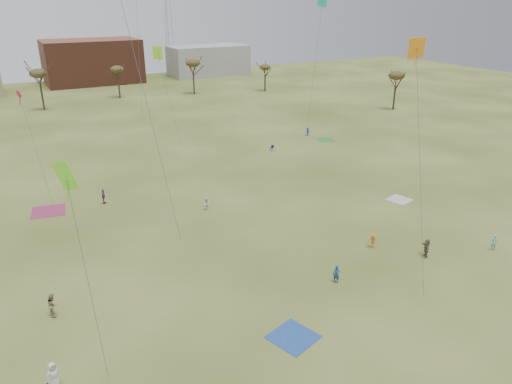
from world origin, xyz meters
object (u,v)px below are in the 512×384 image
camp_chair_right (272,149)px  radio_tower (168,11)px  flyer_near_left (53,375)px  flyer_near_right (336,274)px

camp_chair_right → radio_tower: radio_tower is taller
flyer_near_left → flyer_near_right: (23.09, 1.18, -0.10)m
flyer_near_right → camp_chair_right: 38.81m
flyer_near_right → radio_tower: bearing=137.8°
flyer_near_left → flyer_near_right: bearing=-14.6°
camp_chair_right → radio_tower: size_ratio=0.02×
flyer_near_left → camp_chair_right: flyer_near_left is taller
flyer_near_left → flyer_near_right: 23.12m
radio_tower → flyer_near_left: bearing=-112.1°
camp_chair_right → radio_tower: (12.93, 86.71, 18.95)m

